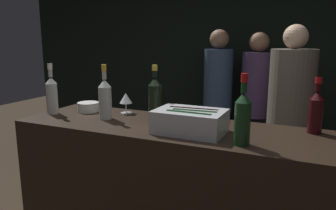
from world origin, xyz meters
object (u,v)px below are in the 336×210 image
Objects in this scene: wine_glass at (126,99)px; candle_votive at (220,118)px; ice_bin_with_bottles at (190,120)px; person_grey_polo at (256,100)px; person_blond_tee at (290,111)px; champagne_bottle at (155,97)px; person_in_hoodie at (218,96)px; bowl_white at (88,107)px; red_wine_bottle_tall at (316,110)px; rose_wine_bottle at (105,98)px; white_wine_bottle at (52,94)px; red_wine_bottle_burgundy at (243,117)px.

wine_glass is 1.82× the size of candle_votive.
ice_bin_with_bottles is 1.93m from person_grey_polo.
person_blond_tee is (0.35, 1.09, -0.15)m from candle_votive.
champagne_bottle is 1.71m from person_in_hoodie.
red_wine_bottle_tall is at bearing 3.11° from bowl_white.
rose_wine_bottle is (-0.70, -0.24, 0.12)m from candle_votive.
white_wine_bottle is (-0.72, -0.16, -0.00)m from champagne_bottle.
candle_votive is at bearing 176.72° from red_wine_bottle_tall.
rose_wine_bottle is 0.94m from red_wine_bottle_burgundy.
person_in_hoodie reaches higher than ice_bin_with_bottles.
wine_glass is 0.08× the size of person_in_hoodie.
person_in_hoodie reaches higher than wine_glass.
rose_wine_bottle is at bearing 169.90° from red_wine_bottle_burgundy.
person_in_hoodie is (-0.38, 1.89, -0.19)m from ice_bin_with_bottles.
person_in_hoodie is at bearing 83.04° from wine_glass.
red_wine_bottle_burgundy is at bearing -60.93° from candle_votive.
person_blond_tee is (1.04, 1.33, -0.27)m from rose_wine_bottle.
champagne_bottle is (0.54, 0.00, 0.11)m from bowl_white.
wine_glass is 0.51m from white_wine_bottle.
champagne_bottle reaches higher than ice_bin_with_bottles.
white_wine_bottle is at bearing 161.30° from person_blond_tee.
champagne_bottle reaches higher than white_wine_bottle.
red_wine_bottle_tall is at bearing -3.28° from candle_votive.
white_wine_bottle is (-1.12, -0.27, 0.12)m from candle_votive.
candle_votive is 0.56m from red_wine_bottle_tall.
white_wine_bottle is (-1.34, 0.14, -0.00)m from red_wine_bottle_burgundy.
wine_glass is at bearing -176.00° from candle_votive.
champagne_bottle reaches higher than candle_votive.
person_grey_polo is at bearing 88.73° from ice_bin_with_bottles.
red_wine_bottle_burgundy reaches higher than red_wine_bottle_tall.
white_wine_bottle reaches higher than wine_glass.
person_blond_tee is at bearing 43.16° from bowl_white.
wine_glass is 0.09× the size of person_grey_polo.
white_wine_bottle is (-0.18, -0.16, 0.11)m from bowl_white.
person_in_hoodie is at bearing 87.44° from person_blond_tee.
red_wine_bottle_tall is (1.21, 0.01, 0.03)m from wine_glass.
person_in_hoodie is at bearing 122.15° from red_wine_bottle_tall.
ice_bin_with_bottles is at bearing -168.50° from person_blond_tee.
person_grey_polo reaches higher than red_wine_bottle_tall.
rose_wine_bottle reaches higher than bowl_white.
champagne_bottle is at bearing 154.71° from red_wine_bottle_burgundy.
person_blond_tee is (0.81, -0.49, -0.00)m from person_in_hoodie.
candle_votive is 0.05× the size of person_grey_polo.
champagne_bottle is (-0.40, -0.11, 0.12)m from candle_votive.
candle_votive is at bearing 4.00° from wine_glass.
ice_bin_with_bottles is at bearing -2.28° from white_wine_bottle.
ice_bin_with_bottles is 1.08× the size of red_wine_bottle_burgundy.
ice_bin_with_bottles is 0.88m from bowl_white.
candle_votive is at bearing 75.37° from ice_bin_with_bottles.
red_wine_bottle_burgundy is at bearing -10.10° from rose_wine_bottle.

